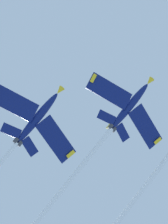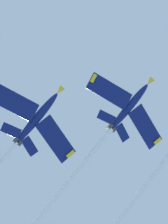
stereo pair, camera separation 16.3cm
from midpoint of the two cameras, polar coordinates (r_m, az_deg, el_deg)
jet_lead at (r=102.15m, az=9.23°, el=-5.64°), size 30.06×49.78×30.47m
jet_second at (r=95.43m, az=-0.07°, el=-5.89°), size 29.08×48.84×29.72m
jet_third at (r=90.59m, az=-9.57°, el=-5.63°), size 26.92×46.64×29.20m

